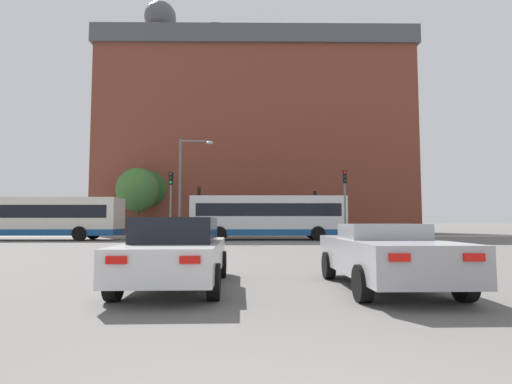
% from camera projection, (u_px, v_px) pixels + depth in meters
% --- Properties ---
extents(stop_line_strip, '(8.19, 0.30, 0.01)m').
position_uv_depth(stop_line_strip, '(259.00, 243.00, 24.54)').
color(stop_line_strip, silver).
rests_on(stop_line_strip, ground_plane).
extents(far_pavement, '(69.10, 2.50, 0.01)m').
position_uv_depth(far_pavement, '(257.00, 236.00, 35.76)').
color(far_pavement, '#A09B91').
rests_on(far_pavement, ground_plane).
extents(brick_civic_building, '(33.45, 14.45, 27.49)m').
position_uv_depth(brick_civic_building, '(254.00, 140.00, 46.62)').
color(brick_civic_building, brown).
rests_on(brick_civic_building, ground_plane).
extents(car_saloon_left, '(2.04, 4.61, 1.45)m').
position_uv_depth(car_saloon_left, '(177.00, 251.00, 8.34)').
color(car_saloon_left, silver).
rests_on(car_saloon_left, ground_plane).
extents(car_roadster_right, '(2.04, 4.51, 1.32)m').
position_uv_depth(car_roadster_right, '(385.00, 254.00, 8.20)').
color(car_roadster_right, '#9E9EA3').
rests_on(car_roadster_right, ground_plane).
extents(bus_crossing_lead, '(11.11, 2.69, 3.16)m').
position_uv_depth(bus_crossing_lead, '(268.00, 216.00, 29.04)').
color(bus_crossing_lead, silver).
rests_on(bus_crossing_lead, ground_plane).
extents(bus_crossing_trailing, '(12.21, 2.69, 3.03)m').
position_uv_depth(bus_crossing_trailing, '(35.00, 217.00, 28.72)').
color(bus_crossing_trailing, silver).
rests_on(bus_crossing_trailing, ground_plane).
extents(traffic_light_far_left, '(0.26, 0.31, 4.45)m').
position_uv_depth(traffic_light_far_left, '(199.00, 203.00, 35.47)').
color(traffic_light_far_left, slate).
rests_on(traffic_light_far_left, ground_plane).
extents(traffic_light_near_left, '(0.26, 0.31, 4.47)m').
position_uv_depth(traffic_light_near_left, '(171.00, 195.00, 25.29)').
color(traffic_light_near_left, slate).
rests_on(traffic_light_near_left, ground_plane).
extents(traffic_light_far_right, '(0.26, 0.31, 3.98)m').
position_uv_depth(traffic_light_far_right, '(315.00, 206.00, 34.94)').
color(traffic_light_far_right, slate).
rests_on(traffic_light_far_right, ground_plane).
extents(traffic_light_near_right, '(0.26, 0.31, 4.53)m').
position_uv_depth(traffic_light_near_right, '(345.00, 194.00, 24.95)').
color(traffic_light_near_right, slate).
rests_on(traffic_light_near_right, ground_plane).
extents(street_lamp_junction, '(2.31, 0.36, 6.95)m').
position_uv_depth(street_lamp_junction, '(186.00, 178.00, 27.05)').
color(street_lamp_junction, slate).
rests_on(street_lamp_junction, ground_plane).
extents(pedestrian_waiting, '(0.30, 0.44, 1.83)m').
position_uv_depth(pedestrian_waiting, '(309.00, 224.00, 36.63)').
color(pedestrian_waiting, '#333851').
rests_on(pedestrian_waiting, ground_plane).
extents(pedestrian_walking_east, '(0.46, 0.37, 1.64)m').
position_uv_depth(pedestrian_walking_east, '(255.00, 225.00, 36.44)').
color(pedestrian_walking_east, black).
rests_on(pedestrian_walking_east, ground_plane).
extents(tree_by_building, '(4.32, 4.32, 6.77)m').
position_uv_depth(tree_by_building, '(152.00, 190.00, 40.47)').
color(tree_by_building, '#4C3823').
rests_on(tree_by_building, ground_plane).
extents(tree_kerbside, '(3.89, 3.89, 6.30)m').
position_uv_depth(tree_kerbside, '(138.00, 190.00, 37.01)').
color(tree_kerbside, '#4C3823').
rests_on(tree_kerbside, ground_plane).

